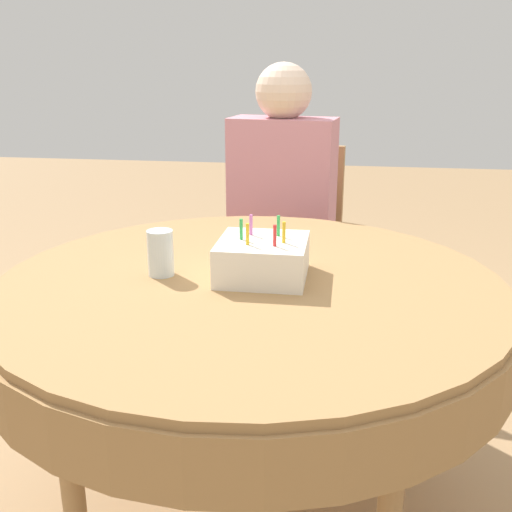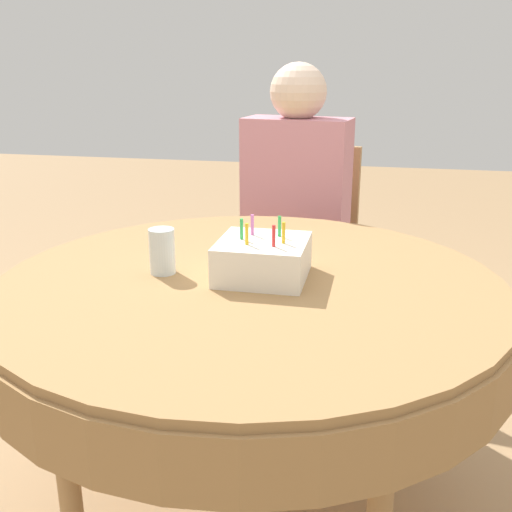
# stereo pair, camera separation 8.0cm
# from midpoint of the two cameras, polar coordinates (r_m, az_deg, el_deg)

# --- Properties ---
(dining_table) EXTENTS (1.23, 1.23, 0.72)m
(dining_table) POSITION_cam_midpoint_polar(r_m,az_deg,el_deg) (1.46, 0.97, -5.21)
(dining_table) COLOR #9E7547
(dining_table) RESTS_ON ground_plane
(chair) EXTENTS (0.51, 0.51, 0.89)m
(chair) POSITION_cam_midpoint_polar(r_m,az_deg,el_deg) (2.42, 5.18, 0.52)
(chair) COLOR #A37A4C
(chair) RESTS_ON ground_plane
(person) EXTENTS (0.41, 0.32, 1.21)m
(person) POSITION_cam_midpoint_polar(r_m,az_deg,el_deg) (2.27, 4.73, 5.62)
(person) COLOR beige
(person) RESTS_ON ground_plane
(birthday_cake) EXTENTS (0.21, 0.21, 0.14)m
(birthday_cake) POSITION_cam_midpoint_polar(r_m,az_deg,el_deg) (1.42, 2.27, -0.29)
(birthday_cake) COLOR white
(birthday_cake) RESTS_ON dining_table
(drinking_glass) EXTENTS (0.06, 0.06, 0.11)m
(drinking_glass) POSITION_cam_midpoint_polar(r_m,az_deg,el_deg) (1.46, -7.38, 0.45)
(drinking_glass) COLOR silver
(drinking_glass) RESTS_ON dining_table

